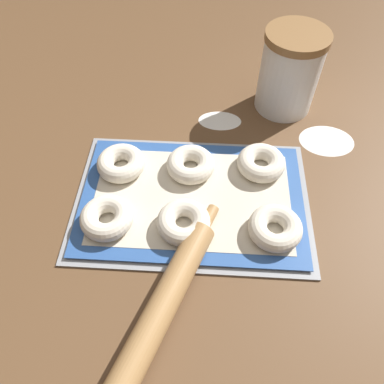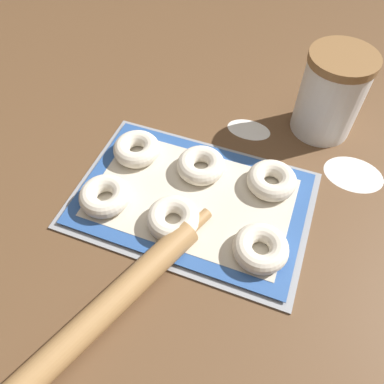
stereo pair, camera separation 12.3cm
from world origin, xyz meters
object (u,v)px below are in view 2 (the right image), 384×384
Objects in this scene: bagel_back_left at (137,149)px; bagel_back_right at (272,180)px; bagel_back_center at (201,165)px; flour_canister at (331,94)px; bagel_front_right at (261,248)px; rolling_pin at (111,304)px; bagel_front_left at (105,196)px; bagel_front_center at (173,218)px; baking_tray at (192,199)px.

bagel_back_left and bagel_back_right have the same top height.
flour_canister is at bearing 47.81° from bagel_back_center.
bagel_back_left is 0.41m from flour_canister.
flour_canister is at bearing 82.66° from bagel_front_right.
rolling_pin reaches higher than bagel_back_left.
bagel_back_center is 0.14m from bagel_back_right.
flour_canister is at bearing 33.84° from bagel_back_left.
bagel_front_left is at bearing -152.61° from bagel_back_right.
baking_tray is at bearing 80.68° from bagel_front_center.
rolling_pin is at bearing -71.33° from bagel_back_left.
flour_canister is 0.57m from rolling_pin.
bagel_back_right is (-0.02, 0.15, 0.00)m from bagel_front_right.
bagel_front_left is at bearing -133.97° from flour_canister.
bagel_front_left and bagel_front_right have the same top height.
bagel_back_right is at bearing 5.03° from bagel_back_center.
bagel_front_center is (0.13, -0.00, 0.00)m from bagel_front_left.
flour_canister is at bearing 65.91° from rolling_pin.
rolling_pin is (-0.03, -0.30, -0.00)m from bagel_back_center.
bagel_back_right is 0.22m from flour_canister.
bagel_back_center is 0.30m from flour_canister.
bagel_front_center is 1.00× the size of bagel_front_right.
flour_canister is (0.06, 0.21, 0.06)m from bagel_back_right.
bagel_back_right is at bearing 3.54° from bagel_back_left.
bagel_back_left is 0.31m from rolling_pin.
bagel_front_right is at bearing -24.16° from bagel_back_left.
bagel_back_center and bagel_back_right have the same top height.
bagel_front_right is 1.00× the size of bagel_back_left.
flour_canister reaches higher than bagel_front_center.
bagel_front_left is at bearing -91.53° from bagel_back_left.
flour_canister is at bearing 56.06° from baking_tray.
bagel_back_center reaches higher than baking_tray.
bagel_back_left is at bearing -176.46° from bagel_back_right.
bagel_back_right is at bearing -106.64° from flour_canister.
bagel_front_left is 1.00× the size of bagel_back_left.
bagel_front_right is at bearing -0.93° from bagel_front_center.
bagel_front_center is 0.22× the size of rolling_pin.
baking_tray is at bearing 23.91° from bagel_front_left.
bagel_back_right is at bearing 27.39° from bagel_front_left.
flour_canister is at bearing 46.03° from bagel_front_left.
bagel_front_left is 0.13m from bagel_back_left.
flour_canister reaches higher than bagel_back_right.
bagel_front_right is 0.15m from bagel_back_right.
bagel_back_right reaches higher than baking_tray.
bagel_front_left is 1.00× the size of bagel_back_center.
bagel_front_left is 0.29m from bagel_front_right.
baking_tray is 2.45× the size of flour_canister.
bagel_back_left is (-0.29, 0.13, 0.00)m from bagel_front_right.
bagel_front_right is (0.29, -0.00, 0.00)m from bagel_front_left.
baking_tray is at bearing -84.38° from bagel_back_center.
flour_canister is (0.20, 0.35, 0.06)m from bagel_front_center.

